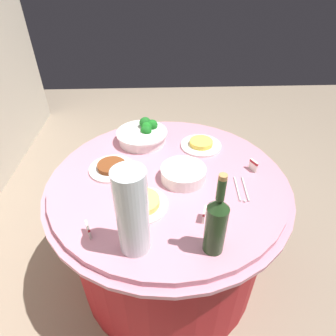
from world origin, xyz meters
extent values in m
plane|color=gray|center=(0.00, 0.00, 0.00)|extent=(6.00, 6.00, 0.00)
cylinder|color=maroon|center=(0.00, 0.00, 0.34)|extent=(1.01, 1.01, 0.69)
cylinder|color=pink|center=(0.00, 0.00, 0.70)|extent=(1.16, 1.16, 0.02)
cylinder|color=pink|center=(0.00, 0.00, 0.72)|extent=(1.10, 1.10, 0.03)
cylinder|color=white|center=(0.32, 0.13, 0.77)|extent=(0.26, 0.26, 0.05)
cylinder|color=white|center=(0.32, 0.13, 0.80)|extent=(0.28, 0.28, 0.01)
sphere|color=#196E1E|center=(0.37, 0.07, 0.82)|extent=(0.06, 0.06, 0.06)
sphere|color=#19731E|center=(0.34, 0.10, 0.82)|extent=(0.06, 0.06, 0.06)
sphere|color=#19671E|center=(0.32, 0.10, 0.81)|extent=(0.05, 0.05, 0.05)
sphere|color=#19571E|center=(0.37, 0.11, 0.81)|extent=(0.04, 0.04, 0.04)
sphere|color=#196A1E|center=(0.32, 0.11, 0.81)|extent=(0.05, 0.05, 0.05)
sphere|color=#19601E|center=(0.38, 0.11, 0.82)|extent=(0.07, 0.07, 0.07)
cylinder|color=white|center=(-0.02, -0.07, 0.74)|extent=(0.21, 0.21, 0.01)
cylinder|color=white|center=(-0.02, -0.07, 0.76)|extent=(0.21, 0.21, 0.01)
cylinder|color=white|center=(-0.02, -0.07, 0.77)|extent=(0.21, 0.21, 0.01)
cylinder|color=white|center=(-0.02, -0.07, 0.78)|extent=(0.21, 0.21, 0.01)
cylinder|color=white|center=(-0.02, -0.07, 0.79)|extent=(0.21, 0.21, 0.01)
cylinder|color=white|center=(-0.02, -0.07, 0.80)|extent=(0.21, 0.21, 0.01)
cylinder|color=#213D1C|center=(-0.42, -0.14, 0.84)|extent=(0.07, 0.07, 0.20)
cone|color=#213D1C|center=(-0.42, -0.14, 0.96)|extent=(0.07, 0.07, 0.04)
cylinder|color=#213D1C|center=(-0.42, -0.14, 1.02)|extent=(0.03, 0.03, 0.08)
cylinder|color=#B2844C|center=(-0.42, -0.14, 1.07)|extent=(0.03, 0.03, 0.02)
cylinder|color=silver|center=(-0.40, 0.13, 0.91)|extent=(0.11, 0.11, 0.34)
sphere|color=#E5B26B|center=(-0.37, 0.13, 0.78)|extent=(0.06, 0.06, 0.06)
sphere|color=#E5B26B|center=(-0.41, 0.15, 0.78)|extent=(0.06, 0.06, 0.06)
sphere|color=#E5B26B|center=(-0.41, 0.12, 0.78)|extent=(0.06, 0.06, 0.06)
sphere|color=#72C64C|center=(-0.38, 0.15, 0.83)|extent=(0.06, 0.06, 0.06)
sphere|color=#72C64C|center=(-0.41, 0.14, 0.83)|extent=(0.06, 0.06, 0.06)
sphere|color=#72C64C|center=(-0.39, 0.11, 0.83)|extent=(0.06, 0.06, 0.06)
sphere|color=red|center=(-0.39, 0.15, 0.89)|extent=(0.06, 0.06, 0.06)
sphere|color=red|center=(-0.42, 0.13, 0.89)|extent=(0.06, 0.06, 0.06)
sphere|color=red|center=(-0.38, 0.12, 0.89)|extent=(0.06, 0.06, 0.06)
sphere|color=#E5B26B|center=(-0.40, 0.15, 0.94)|extent=(0.06, 0.06, 0.06)
sphere|color=#E5B26B|center=(-0.41, 0.12, 0.94)|extent=(0.06, 0.06, 0.06)
sphere|color=#E5B26B|center=(-0.38, 0.13, 0.94)|extent=(0.06, 0.06, 0.06)
cylinder|color=silver|center=(-0.10, -0.31, 0.74)|extent=(0.16, 0.02, 0.01)
cylinder|color=silver|center=(-0.11, -0.34, 0.74)|extent=(0.16, 0.02, 0.01)
sphere|color=silver|center=(-0.19, -0.32, 0.74)|extent=(0.01, 0.01, 0.01)
cylinder|color=white|center=(0.25, -0.19, 0.75)|extent=(0.22, 0.22, 0.01)
cylinder|color=#F2D14C|center=(0.25, -0.19, 0.76)|extent=(0.13, 0.13, 0.02)
cylinder|color=white|center=(0.07, 0.27, 0.75)|extent=(0.22, 0.22, 0.01)
cylinder|color=brown|center=(0.07, 0.27, 0.76)|extent=(0.14, 0.14, 0.02)
cylinder|color=white|center=(-0.19, 0.12, 0.75)|extent=(0.22, 0.22, 0.01)
cylinder|color=#EACC60|center=(-0.19, 0.12, 0.77)|extent=(0.15, 0.15, 0.03)
cube|color=white|center=(-0.34, 0.31, 0.77)|extent=(0.05, 0.03, 0.05)
cube|color=maroon|center=(-0.34, 0.31, 0.79)|extent=(0.05, 0.03, 0.01)
cube|color=white|center=(0.03, -0.41, 0.77)|extent=(0.05, 0.03, 0.05)
cube|color=maroon|center=(0.03, -0.41, 0.79)|extent=(0.05, 0.03, 0.01)
cube|color=white|center=(-0.28, -0.13, 0.77)|extent=(0.05, 0.02, 0.05)
cube|color=maroon|center=(-0.28, -0.13, 0.79)|extent=(0.05, 0.02, 0.01)
camera|label=1|loc=(-1.06, 0.04, 1.59)|focal=30.69mm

